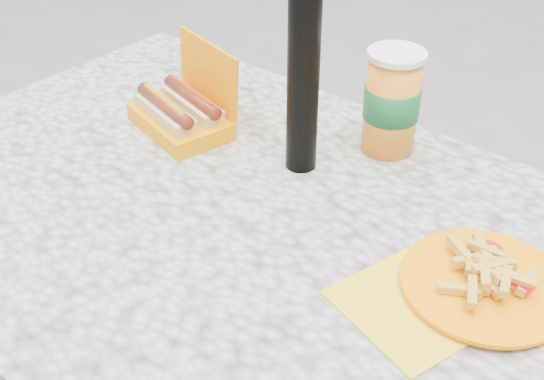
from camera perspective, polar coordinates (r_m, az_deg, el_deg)
The scene contains 4 objects.
picnic_table at distance 1.09m, azimuth -2.91°, elevation -6.21°, with size 1.20×0.80×0.75m.
hotdog_box at distance 1.22m, azimuth -7.54°, elevation 6.46°, with size 0.21×0.17×0.15m.
fries_plate at distance 0.92m, azimuth 16.97°, elevation -7.51°, with size 0.27×0.30×0.04m.
soda_cup at distance 1.14m, azimuth 9.98°, elevation 7.28°, with size 0.09×0.09×0.18m.
Camera 1 is at (0.57, -0.59, 1.37)m, focal length 45.00 mm.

